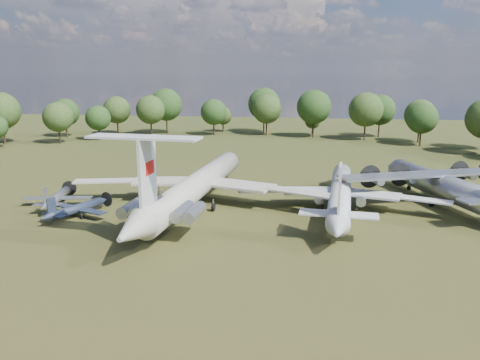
% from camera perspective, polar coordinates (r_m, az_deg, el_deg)
% --- Properties ---
extents(ground, '(300.00, 300.00, 0.00)m').
position_cam_1_polar(ground, '(75.45, -4.42, -3.61)').
color(ground, '#233B13').
rests_on(ground, ground).
extents(il62_airliner, '(48.54, 60.48, 5.58)m').
position_cam_1_polar(il62_airliner, '(76.73, -5.19, -1.18)').
color(il62_airliner, beige).
rests_on(il62_airliner, ground).
extents(tu104_jet, '(36.86, 46.92, 4.42)m').
position_cam_1_polar(tu104_jet, '(75.99, 12.12, -2.02)').
color(tu104_jet, silver).
rests_on(tu104_jet, ground).
extents(an12_transport, '(46.58, 48.99, 5.16)m').
position_cam_1_polar(an12_transport, '(84.61, 23.40, -1.02)').
color(an12_transport, '#ABAEB3').
rests_on(an12_transport, ground).
extents(small_prop_west, '(14.62, 16.72, 2.04)m').
position_cam_1_polar(small_prop_west, '(75.36, -19.24, -3.55)').
color(small_prop_west, '#161C31').
rests_on(small_prop_west, ground).
extents(small_prop_northwest, '(13.56, 16.71, 2.19)m').
position_cam_1_polar(small_prop_northwest, '(82.34, -21.39, -2.28)').
color(small_prop_northwest, '#ACAFB4').
rests_on(small_prop_northwest, ground).
extents(person_on_il62, '(0.69, 0.55, 1.65)m').
position_cam_1_polar(person_on_il62, '(61.67, -9.77, -1.45)').
color(person_on_il62, '#947E4B').
rests_on(person_on_il62, il62_airliner).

